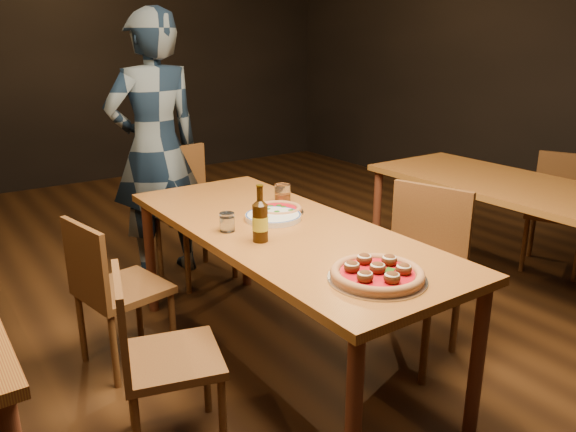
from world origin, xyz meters
TOP-DOWN VIEW (x-y plane):
  - ground at (0.00, 0.00)m, footprint 9.00×9.00m
  - table_main at (0.00, 0.00)m, footprint 0.80×2.00m
  - table_right at (1.70, -0.20)m, footprint 0.80×2.00m
  - chair_main_nw at (-0.72, -0.27)m, footprint 0.48×0.48m
  - chair_main_sw at (-0.67, 0.46)m, footprint 0.46×0.46m
  - chair_main_e at (0.57, -0.33)m, footprint 0.55×0.55m
  - chair_end at (0.12, 1.25)m, footprint 0.49×0.49m
  - chair_nbr_right at (2.34, -0.11)m, footprint 0.54×0.54m
  - pizza_meatball at (-0.05, -0.73)m, footprint 0.39×0.39m
  - pizza_margherita at (0.12, 0.21)m, footprint 0.27×0.27m
  - plate_stack at (0.03, 0.12)m, footprint 0.29×0.29m
  - beer_bottle at (-0.19, -0.11)m, footprint 0.07×0.07m
  - water_glass at (-0.25, 0.10)m, footprint 0.07×0.07m
  - amber_glass at (0.23, 0.33)m, footprint 0.09×0.09m
  - diner at (-0.05, 1.46)m, footprint 0.69×0.47m

SIDE VIEW (x-z plane):
  - ground at x=0.00m, z-range 0.00..0.00m
  - chair_main_nw at x=-0.72m, z-range 0.00..0.83m
  - chair_main_sw at x=-0.67m, z-range 0.00..0.84m
  - chair_nbr_right at x=2.34m, z-range 0.00..0.87m
  - chair_main_e at x=0.57m, z-range 0.00..0.94m
  - chair_end at x=0.12m, z-range 0.00..0.95m
  - table_main at x=0.00m, z-range 0.30..1.05m
  - table_right at x=1.70m, z-range 0.30..1.05m
  - plate_stack at x=0.03m, z-range 0.75..0.78m
  - pizza_margherita at x=0.12m, z-range 0.75..0.79m
  - pizza_meatball at x=-0.05m, z-range 0.74..0.81m
  - water_glass at x=-0.25m, z-range 0.75..0.84m
  - amber_glass at x=0.23m, z-range 0.75..0.86m
  - beer_bottle at x=-0.19m, z-range 0.71..0.97m
  - diner at x=-0.05m, z-range 0.00..1.83m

